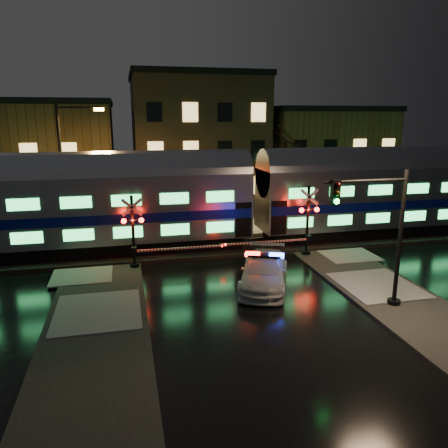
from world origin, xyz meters
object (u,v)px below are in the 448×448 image
Objects in this scene: police_car at (264,271)px; crossing_signal_left at (140,239)px; traffic_light at (381,238)px; streetlight at (66,164)px; crossing_signal_right at (302,228)px.

police_car is 1.00× the size of crossing_signal_left.
traffic_light is at bearing -37.77° from crossing_signal_left.
crossing_signal_left is at bearing -57.76° from streetlight.
traffic_light reaches higher than crossing_signal_left.
crossing_signal_left is 8.62m from streetlight.
crossing_signal_left is at bearing 155.41° from traffic_light.
traffic_light is (3.87, -3.49, 2.40)m from police_car.
crossing_signal_left is (-5.68, 3.91, 0.90)m from police_car.
streetlight is (-13.47, 6.69, 3.34)m from crossing_signal_right.
police_car is 5.73m from traffic_light.
streetlight reaches higher than crossing_signal_right.
crossing_signal_right is at bearing -26.41° from streetlight.
police_car is 5.38m from crossing_signal_right.
traffic_light is 19.80m from streetlight.
streetlight is (-13.77, 14.09, 1.91)m from traffic_light.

